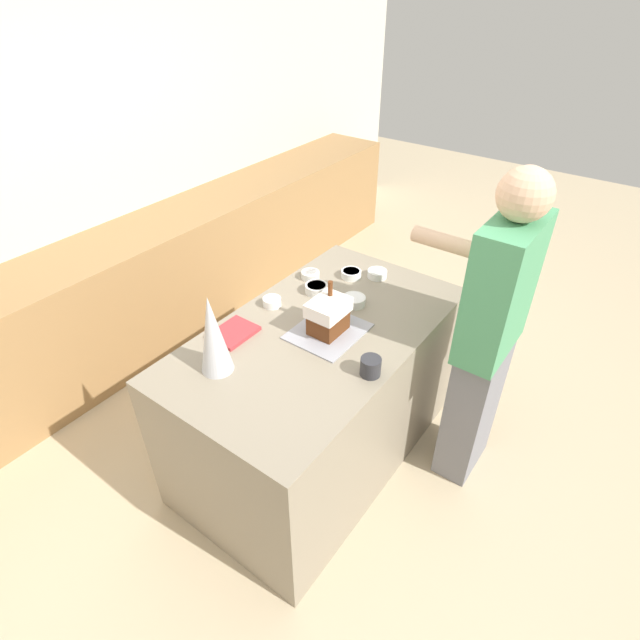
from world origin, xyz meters
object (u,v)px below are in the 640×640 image
(candy_bowl_beside_tree, at_px, (351,273))
(mug, at_px, (371,367))
(baking_tray, at_px, (328,331))
(decorative_tree, at_px, (213,335))
(cookbook, at_px, (234,332))
(candy_bowl_near_tray_left, at_px, (354,300))
(person, at_px, (488,338))
(candy_bowl_front_corner, at_px, (377,273))
(candy_bowl_far_right, at_px, (310,275))
(gingerbread_house, at_px, (328,315))
(candy_bowl_behind_tray, at_px, (272,301))
(candy_bowl_far_left, at_px, (316,288))

(candy_bowl_beside_tree, bearing_deg, mug, -140.82)
(baking_tray, bearing_deg, decorative_tree, 155.01)
(decorative_tree, height_order, cookbook, decorative_tree)
(candy_bowl_near_tray_left, distance_m, candy_bowl_beside_tree, 0.29)
(decorative_tree, relative_size, candy_bowl_near_tray_left, 3.14)
(person, bearing_deg, cookbook, 124.06)
(candy_bowl_near_tray_left, bearing_deg, candy_bowl_front_corner, 8.38)
(candy_bowl_front_corner, xyz_separation_m, candy_bowl_near_tray_left, (-0.33, -0.05, 0.00))
(candy_bowl_beside_tree, bearing_deg, candy_bowl_far_right, 128.95)
(gingerbread_house, xyz_separation_m, candy_bowl_near_tray_left, (0.29, 0.03, -0.08))
(baking_tray, xyz_separation_m, candy_bowl_behind_tray, (0.01, 0.39, 0.02))
(candy_bowl_behind_tray, xyz_separation_m, candy_bowl_front_corner, (0.60, -0.31, -0.00))
(candy_bowl_far_left, xyz_separation_m, mug, (-0.41, -0.61, 0.02))
(baking_tray, relative_size, candy_bowl_front_corner, 3.23)
(gingerbread_house, distance_m, candy_bowl_far_left, 0.39)
(gingerbread_house, xyz_separation_m, cookbook, (-0.30, 0.37, -0.09))
(decorative_tree, height_order, candy_bowl_front_corner, decorative_tree)
(candy_bowl_near_tray_left, distance_m, cookbook, 0.68)
(baking_tray, distance_m, decorative_tree, 0.62)
(candy_bowl_behind_tray, distance_m, candy_bowl_far_right, 0.36)
(candy_bowl_near_tray_left, bearing_deg, person, -79.93)
(candy_bowl_behind_tray, height_order, candy_bowl_far_right, candy_bowl_behind_tray)
(mug, bearing_deg, decorative_tree, 123.28)
(gingerbread_house, distance_m, candy_bowl_beside_tree, 0.57)
(baking_tray, relative_size, candy_bowl_behind_tray, 3.76)
(candy_bowl_far_left, bearing_deg, candy_bowl_near_tray_left, -84.79)
(cookbook, bearing_deg, candy_bowl_behind_tray, 2.20)
(candy_bowl_behind_tray, bearing_deg, candy_bowl_far_left, -24.44)
(gingerbread_house, bearing_deg, cookbook, 128.48)
(candy_bowl_behind_tray, distance_m, mug, 0.74)
(gingerbread_house, relative_size, candy_bowl_behind_tray, 2.59)
(candy_bowl_far_left, distance_m, person, 0.96)
(gingerbread_house, bearing_deg, candy_bowl_front_corner, 7.45)
(decorative_tree, xyz_separation_m, candy_bowl_far_right, (0.90, 0.15, -0.18))
(mug, xyz_separation_m, person, (0.56, -0.34, -0.03))
(candy_bowl_far_left, bearing_deg, candy_bowl_front_corner, -28.72)
(baking_tray, bearing_deg, person, -58.55)
(person, bearing_deg, mug, 148.77)
(cookbook, xyz_separation_m, person, (0.71, -1.05, 0.00))
(decorative_tree, height_order, candy_bowl_beside_tree, decorative_tree)
(candy_bowl_beside_tree, bearing_deg, candy_bowl_near_tray_left, -143.59)
(candy_bowl_behind_tray, bearing_deg, baking_tray, -92.21)
(gingerbread_house, relative_size, person, 0.14)
(gingerbread_house, bearing_deg, mug, -113.21)
(gingerbread_house, distance_m, cookbook, 0.49)
(baking_tray, distance_m, candy_bowl_far_left, 0.38)
(mug, bearing_deg, candy_bowl_front_corner, 28.90)
(candy_bowl_front_corner, distance_m, cookbook, 0.96)
(decorative_tree, xyz_separation_m, candy_bowl_behind_tray, (0.54, 0.14, -0.17))
(decorative_tree, bearing_deg, candy_bowl_beside_tree, -2.23)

